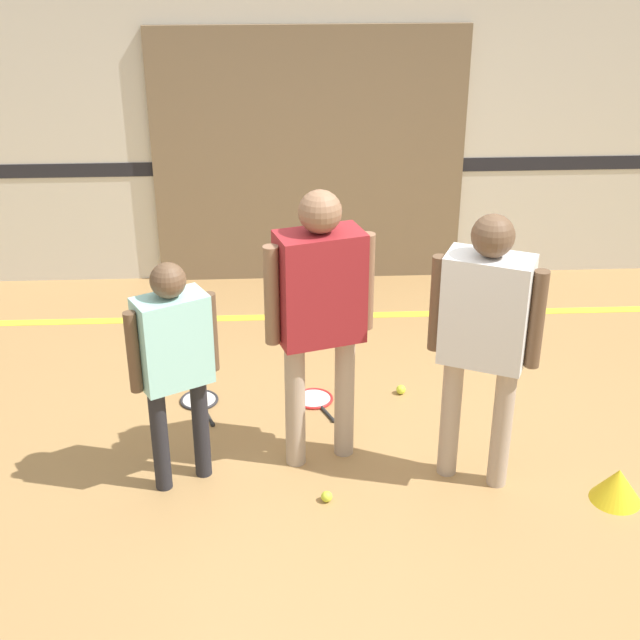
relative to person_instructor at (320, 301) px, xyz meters
The scene contains 14 objects.
ground_plane 1.10m from the person_instructor, ahead, with size 16.00×16.00×0.00m, color #A87F4C.
wall_back 2.94m from the person_instructor, 86.39° to the left, with size 16.00×0.07×3.20m.
wall_panel 2.83m from the person_instructor, 89.04° to the left, with size 2.68×0.05×2.22m.
floor_stripe 2.28m from the person_instructor, 84.79° to the left, with size 14.40×0.10×0.01m.
person_instructor is the anchor object (origin of this frame).
person_student_left 0.88m from the person_instructor, 166.43° to the right, with size 0.49×0.38×1.42m.
person_student_right 0.95m from the person_instructor, 15.91° to the right, with size 0.59×0.43×1.69m.
racket_spare_on_floor 1.50m from the person_instructor, 139.52° to the left, with size 0.34×0.51×0.03m.
racket_second_spare 1.26m from the person_instructor, 90.29° to the left, with size 0.36×0.49×0.03m.
tennis_ball_near_instructor 1.14m from the person_instructor, 87.96° to the right, with size 0.07×0.07×0.07m, color #CCE038.
tennis_ball_by_spare_racket 1.80m from the person_instructor, 138.19° to the left, with size 0.07×0.07×0.07m, color #CCE038.
tennis_ball_stray_left 1.42m from the person_instructor, 50.27° to the left, with size 0.07×0.07×0.07m, color #CCE038.
tennis_ball_stray_right 1.76m from the person_instructor, 131.16° to the left, with size 0.07×0.07×0.07m, color #CCE038.
training_cone 2.04m from the person_instructor, 16.92° to the right, with size 0.30×0.30×0.21m.
Camera 1 is at (-0.42, -4.63, 3.28)m, focal length 50.00 mm.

